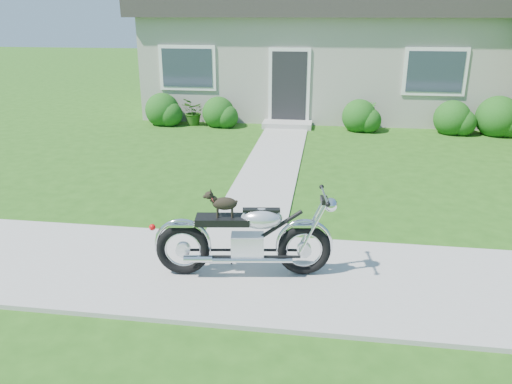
# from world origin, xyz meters

# --- Properties ---
(ground) EXTENTS (80.00, 80.00, 0.00)m
(ground) POSITION_xyz_m (0.00, 0.00, 0.00)
(ground) COLOR #235114
(ground) RESTS_ON ground
(sidewalk) EXTENTS (24.00, 2.20, 0.04)m
(sidewalk) POSITION_xyz_m (0.00, 0.00, 0.02)
(sidewalk) COLOR #9E9B93
(sidewalk) RESTS_ON ground
(walkway) EXTENTS (1.20, 8.00, 0.03)m
(walkway) POSITION_xyz_m (-1.50, 5.00, 0.01)
(walkway) COLOR #9E9B93
(walkway) RESTS_ON ground
(house) EXTENTS (12.60, 7.03, 4.50)m
(house) POSITION_xyz_m (-0.00, 11.99, 2.16)
(house) COLOR #A8A598
(house) RESTS_ON ground
(shrub_row) EXTENTS (10.41, 1.14, 1.14)m
(shrub_row) POSITION_xyz_m (0.29, 8.50, 0.43)
(shrub_row) COLOR #1A4E14
(shrub_row) RESTS_ON ground
(potted_plant_left) EXTENTS (0.92, 0.94, 0.79)m
(potted_plant_left) POSITION_xyz_m (-4.24, 8.55, 0.40)
(potted_plant_left) COLOR #254E14
(potted_plant_left) RESTS_ON ground
(potted_plant_right) EXTENTS (0.56, 0.56, 0.79)m
(potted_plant_right) POSITION_xyz_m (0.78, 8.55, 0.40)
(potted_plant_right) COLOR #25691C
(potted_plant_right) RESTS_ON ground
(motorcycle_with_dog) EXTENTS (2.22, 0.66, 1.10)m
(motorcycle_with_dog) POSITION_xyz_m (-1.25, -0.07, 0.54)
(motorcycle_with_dog) COLOR black
(motorcycle_with_dog) RESTS_ON sidewalk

